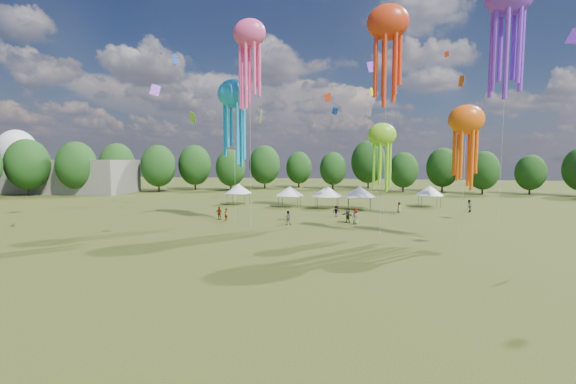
# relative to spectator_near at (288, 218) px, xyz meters

# --- Properties ---
(spectator_near) EXTENTS (0.92, 0.74, 1.78)m
(spectator_near) POSITION_rel_spectator_near_xyz_m (0.00, 0.00, 0.00)
(spectator_near) COLOR gray
(spectator_near) RESTS_ON ground
(spectators_far) EXTENTS (36.61, 15.55, 1.93)m
(spectators_far) POSITION_rel_spectator_near_xyz_m (8.52, 6.88, 0.01)
(spectators_far) COLOR gray
(spectators_far) RESTS_ON ground
(festival_tents) EXTENTS (38.14, 9.90, 3.77)m
(festival_tents) POSITION_rel_spectator_near_xyz_m (3.41, 18.80, 1.95)
(festival_tents) COLOR #47474C
(festival_tents) RESTS_ON ground
(show_kites) EXTENTS (38.02, 19.23, 30.10)m
(show_kites) POSITION_rel_spectator_near_xyz_m (12.55, 3.79, 20.16)
(show_kites) COLOR #1A9DE1
(show_kites) RESTS_ON ground
(treeline) EXTENTS (201.57, 95.24, 13.43)m
(treeline) POSITION_rel_spectator_near_xyz_m (2.62, 26.39, 5.66)
(treeline) COLOR #38281C
(treeline) RESTS_ON ground
(hangar) EXTENTS (40.00, 12.00, 8.00)m
(hangar) POSITION_rel_spectator_near_xyz_m (-65.52, 35.88, 3.11)
(hangar) COLOR gray
(hangar) RESTS_ON ground
(radome) EXTENTS (9.00, 9.00, 16.00)m
(radome) POSITION_rel_spectator_near_xyz_m (-81.52, 41.88, 9.10)
(radome) COLOR white
(radome) RESTS_ON ground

